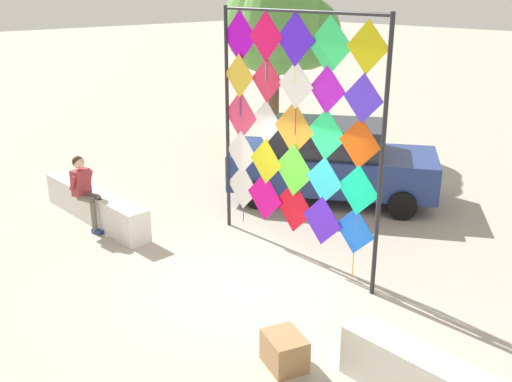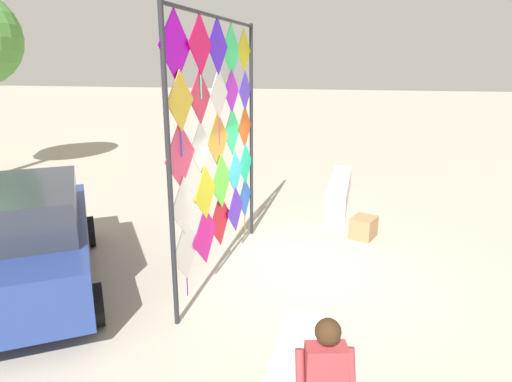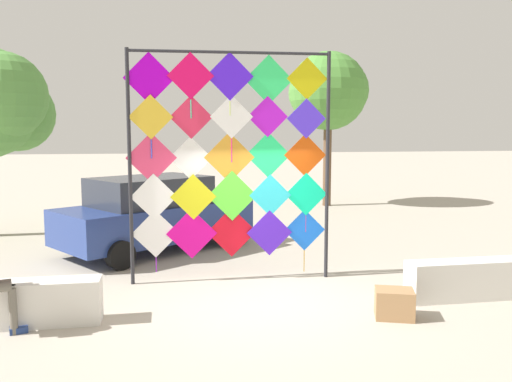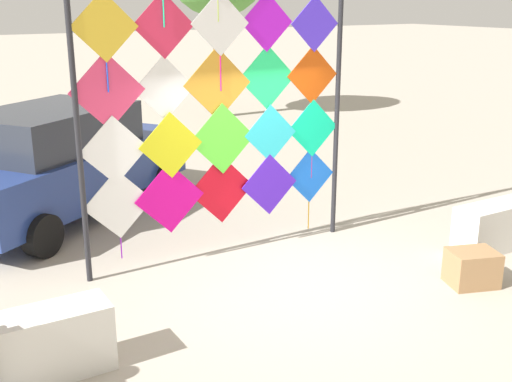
% 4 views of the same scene
% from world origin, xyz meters
% --- Properties ---
extents(ground, '(120.00, 120.00, 0.00)m').
position_xyz_m(ground, '(0.00, 0.00, 0.00)').
color(ground, '#ADA393').
extents(plaza_ledge_right, '(3.45, 0.47, 0.66)m').
position_xyz_m(plaza_ledge_right, '(4.19, -0.39, 0.33)').
color(plaza_ledge_right, silver).
rests_on(plaza_ledge_right, ground).
extents(kite_display_rack, '(3.80, 0.24, 4.30)m').
position_xyz_m(kite_display_rack, '(-0.32, 1.40, 2.40)').
color(kite_display_rack, '#232328').
rests_on(kite_display_rack, ground).
extents(seated_vendor, '(0.70, 0.55, 1.51)m').
position_xyz_m(seated_vendor, '(-3.89, -0.72, 0.89)').
color(seated_vendor, '#666056').
rests_on(seated_vendor, ground).
extents(parked_car, '(4.84, 4.19, 1.76)m').
position_xyz_m(parked_car, '(-1.74, 4.23, 0.89)').
color(parked_car, navy).
rests_on(parked_car, ground).
extents(cardboard_box_large, '(0.68, 0.61, 0.44)m').
position_xyz_m(cardboard_box_large, '(1.90, -1.04, 0.22)').
color(cardboard_box_large, '#9E754C').
rests_on(cardboard_box_large, ground).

